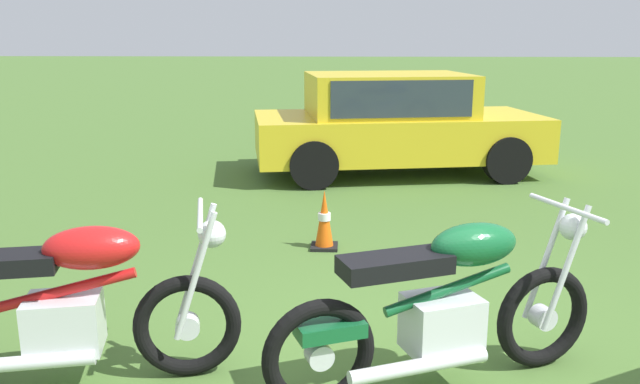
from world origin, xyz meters
name	(u,v)px	position (x,y,z in m)	size (l,w,h in m)	color
motorcycle_red	(64,308)	(-2.05, 0.29, 0.48)	(1.98, 0.81, 1.02)	black
motorcycle_green	(444,307)	(0.07, 0.39, 0.48)	(1.93, 1.03, 1.02)	black
car_yellow	(393,118)	(0.16, 6.27, 0.80)	(4.27, 2.46, 1.43)	gold
traffic_cone	(324,222)	(-0.69, 2.81, 0.26)	(0.25, 0.25, 0.56)	#EA590F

